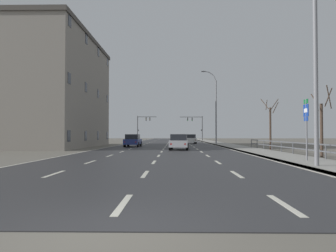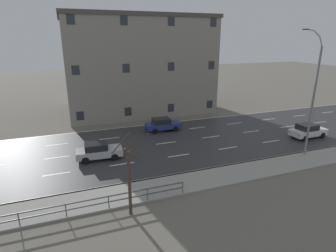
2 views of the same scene
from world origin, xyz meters
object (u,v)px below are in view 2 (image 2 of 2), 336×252
Objects in this scene: car_distant at (99,151)px; car_far_right at (308,131)px; street_lamp_midground at (312,97)px; car_near_left at (163,124)px; brick_building at (136,64)px.

car_distant is 1.01× the size of car_far_right.
car_near_left is (-11.52, -10.13, -4.83)m from street_lamp_midground.
car_distant is at bearing -53.87° from car_near_left.
car_far_right is at bearing 87.73° from car_distant.
street_lamp_midground is 19.85m from car_distant.
car_distant is 22.68m from car_far_right.
car_near_left is at bearing -138.66° from street_lamp_midground.
car_distant is 0.20× the size of brick_building.
car_far_right is (2.24, 22.57, 0.00)m from car_distant.
car_distant is (-5.89, -18.33, -4.83)m from street_lamp_midground.
street_lamp_midground is 2.77× the size of car_far_right.
car_far_right is at bearing 130.66° from street_lamp_midground.
street_lamp_midground is at bearing 75.61° from car_distant.
car_far_right and car_near_left have the same top height.
car_distant is at bearing -107.80° from street_lamp_midground.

